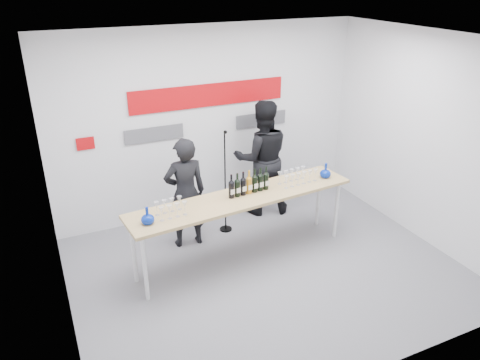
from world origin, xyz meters
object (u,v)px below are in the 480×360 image
object	(u,v)px
tasting_table	(243,201)
mic_stand	(226,201)
presenter_right	(262,158)
presenter_left	(185,193)

from	to	relation	value
tasting_table	mic_stand	distance (m)	0.89
tasting_table	mic_stand	size ratio (longest dim) A/B	1.97
tasting_table	presenter_right	distance (m)	1.44
tasting_table	presenter_right	xyz separation A→B (m)	(0.87, 1.15, 0.06)
tasting_table	presenter_right	size ratio (longest dim) A/B	1.71
tasting_table	presenter_right	world-z (taller)	presenter_right
presenter_left	mic_stand	xyz separation A→B (m)	(0.66, 0.12, -0.32)
presenter_left	presenter_right	xyz separation A→B (m)	(1.46, 0.47, 0.12)
presenter_left	mic_stand	size ratio (longest dim) A/B	1.00
tasting_table	presenter_right	bearing A→B (deg)	47.50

